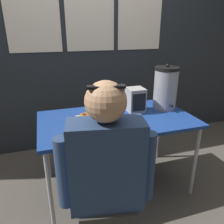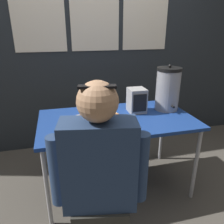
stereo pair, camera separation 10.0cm
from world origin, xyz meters
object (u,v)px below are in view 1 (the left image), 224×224
Objects in this scene: cell_phone at (67,138)px; space_heater at (136,100)px; person_seated at (107,187)px; coffee_urn at (165,88)px; donut_box at (99,117)px.

cell_phone is 0.72× the size of space_heater.
person_seated is at bearing -83.35° from cell_phone.
space_heater is at bearing 178.86° from coffee_urn.
person_seated is (0.17, -0.40, -0.14)m from cell_phone.
person_seated is at bearing -136.54° from coffee_urn.
space_heater is 0.18× the size of person_seated.
cell_phone is (-0.30, -0.27, -0.02)m from donut_box.
space_heater is at bearing -112.86° from person_seated.
donut_box is 0.91× the size of coffee_urn.
coffee_urn is at bearing 3.84° from cell_phone.
donut_box is 0.40m from space_heater.
person_seated is (-0.80, -0.76, -0.33)m from coffee_urn.
person_seated is at bearing -123.30° from space_heater.
coffee_urn is 0.35× the size of person_seated.
space_heater is 0.95m from person_seated.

